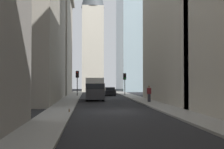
# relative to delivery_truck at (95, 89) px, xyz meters

# --- Properties ---
(ground_plane) EXTENTS (135.00, 135.00, 0.00)m
(ground_plane) POSITION_rel_delivery_truck_xyz_m (-13.77, -1.40, -1.46)
(ground_plane) COLOR black
(sidewalk_right) EXTENTS (90.00, 2.20, 0.14)m
(sidewalk_right) POSITION_rel_delivery_truck_xyz_m (-13.77, 3.10, -1.39)
(sidewalk_right) COLOR gray
(sidewalk_right) RESTS_ON ground_plane
(sidewalk_left) EXTENTS (90.00, 2.20, 0.14)m
(sidewalk_left) POSITION_rel_delivery_truck_xyz_m (-13.77, -5.90, -1.39)
(sidewalk_left) COLOR gray
(sidewalk_left) RESTS_ON ground_plane
(building_right_midfar) EXTENTS (17.38, 10.00, 19.28)m
(building_right_midfar) POSITION_rel_delivery_truck_xyz_m (-2.65, 9.20, 8.18)
(building_right_midfar) COLOR gray
(building_right_midfar) RESTS_ON ground_plane
(building_right_far) EXTENTS (14.86, 10.50, 20.65)m
(building_right_far) POSITION_rel_delivery_truck_xyz_m (16.60, 9.19, 8.88)
(building_right_far) COLOR gray
(building_right_far) RESTS_ON ground_plane
(church_spire) EXTENTS (5.40, 5.40, 31.64)m
(church_spire) POSITION_rel_delivery_truck_xyz_m (29.56, -0.23, 15.08)
(church_spire) COLOR beige
(church_spire) RESTS_ON ground_plane
(delivery_truck) EXTENTS (6.46, 2.25, 2.84)m
(delivery_truck) POSITION_rel_delivery_truck_xyz_m (0.00, 0.00, 0.00)
(delivery_truck) COLOR silver
(delivery_truck) RESTS_ON ground_plane
(sedan_black) EXTENTS (4.30, 1.78, 1.42)m
(sedan_black) POSITION_rel_delivery_truck_xyz_m (11.33, -2.80, -0.80)
(sedan_black) COLOR black
(sedan_black) RESTS_ON ground_plane
(traffic_light_midblock) EXTENTS (0.43, 0.52, 3.64)m
(traffic_light_midblock) POSITION_rel_delivery_truck_xyz_m (11.35, -5.39, 1.35)
(traffic_light_midblock) COLOR black
(traffic_light_midblock) RESTS_ON sidewalk_left
(traffic_light_far_junction) EXTENTS (0.43, 0.52, 3.95)m
(traffic_light_far_junction) POSITION_rel_delivery_truck_xyz_m (9.04, 2.56, 1.58)
(traffic_light_far_junction) COLOR black
(traffic_light_far_junction) RESTS_ON sidewalk_right
(pedestrian) EXTENTS (0.26, 0.44, 1.80)m
(pedestrian) POSITION_rel_delivery_truck_xyz_m (-5.50, -5.89, -0.34)
(pedestrian) COLOR #33333D
(pedestrian) RESTS_ON sidewalk_left
(discarded_bottle) EXTENTS (0.07, 0.07, 0.27)m
(discarded_bottle) POSITION_rel_delivery_truck_xyz_m (-15.31, 2.21, -1.21)
(discarded_bottle) COLOR brown
(discarded_bottle) RESTS_ON sidewalk_right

